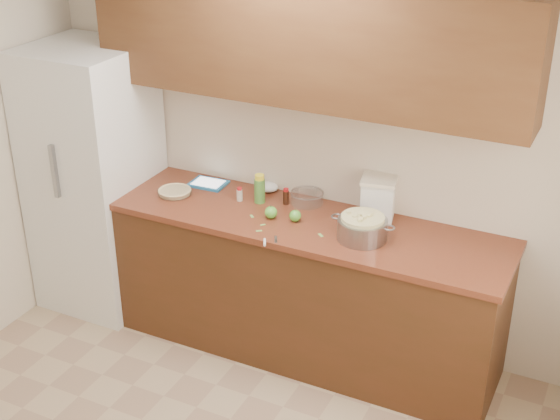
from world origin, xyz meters
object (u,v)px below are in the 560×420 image
at_px(tablet, 208,183).
at_px(flour_canister, 378,197).
at_px(colander, 362,228).
at_px(pie, 175,192).

bearing_deg(tablet, flour_canister, -0.28).
height_order(colander, flour_canister, flour_canister).
distance_m(colander, flour_canister, 0.31).
bearing_deg(pie, colander, -1.45).
relative_size(pie, tablet, 0.91).
height_order(pie, tablet, pie).
height_order(pie, colander, colander).
height_order(pie, flour_canister, flour_canister).
xyz_separation_m(colander, flour_canister, (-0.02, 0.30, 0.06)).
bearing_deg(pie, flour_canister, 12.19).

